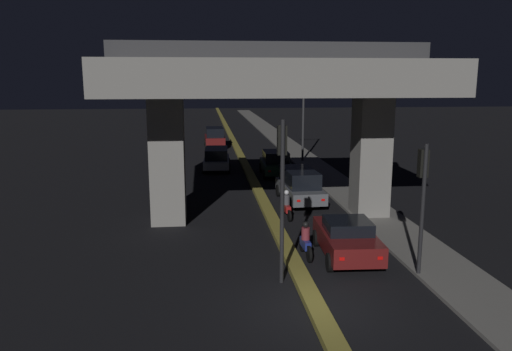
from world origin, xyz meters
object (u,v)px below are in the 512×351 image
Objects in this scene: car_silver_lead_oncoming at (217,158)px; car_dark_red_second_oncoming at (215,137)px; motorcycle_red_filtering_mid at (287,206)px; car_dark_green_third at (276,163)px; car_dark_red_lead at (347,238)px; car_grey_second at (300,185)px; street_lamp at (300,102)px; motorcycle_blue_filtering_near at (306,242)px; pedestrian_on_sidewalk at (369,190)px; traffic_light_right_of_median at (423,187)px; traffic_light_left_of_median at (282,174)px.

car_dark_red_second_oncoming is at bearing -177.95° from car_silver_lead_oncoming.
car_dark_green_third is at bearing -7.96° from motorcycle_red_filtering_mid.
car_dark_red_lead is 0.88× the size of car_grey_second.
motorcycle_blue_filtering_near is at bearing -100.32° from street_lamp.
car_silver_lead_oncoming is at bearing 6.75° from motorcycle_blue_filtering_near.
car_grey_second is 1.16× the size of car_dark_green_third.
motorcycle_blue_filtering_near is (-1.22, -16.33, -0.29)m from car_dark_green_third.
car_silver_lead_oncoming is at bearing -2.03° from car_dark_red_second_oncoming.
car_silver_lead_oncoming reaches higher than car_dark_red_lead.
motorcycle_blue_filtering_near is 8.37m from pedestrian_on_sidewalk.
motorcycle_red_filtering_mid is at bearing 16.21° from car_dark_red_lead.
car_dark_red_lead is 0.97× the size of car_silver_lead_oncoming.
traffic_light_right_of_median reaches higher than motorcycle_red_filtering_mid.
street_lamp is 17.21m from motorcycle_red_filtering_mid.
car_grey_second is 3.31m from motorcycle_red_filtering_mid.
car_grey_second is 23.25m from car_dark_red_second_oncoming.
motorcycle_blue_filtering_near is (-3.96, -21.74, -4.30)m from street_lamp.
traffic_light_left_of_median is 4.05m from motorcycle_blue_filtering_near.
pedestrian_on_sidewalk is (6.11, 9.07, -2.74)m from traffic_light_left_of_median.
traffic_light_left_of_median reaches higher than traffic_light_right_of_median.
motorcycle_red_filtering_mid is (-1.04, -10.82, -0.30)m from car_dark_green_third.
traffic_light_right_of_median is 11.19m from car_grey_second.
pedestrian_on_sidewalk is at bearing -86.74° from street_lamp.
car_dark_red_second_oncoming is (-1.39, 33.66, -2.70)m from traffic_light_left_of_median.
car_dark_red_lead is 1.00× the size of car_dark_red_second_oncoming.
car_silver_lead_oncoming is 13.76m from motorcycle_red_filtering_mid.
motorcycle_blue_filtering_near is 0.94× the size of motorcycle_red_filtering_mid.
street_lamp is at bearing -25.57° from car_dark_green_third.
traffic_light_left_of_median is 8.47m from motorcycle_red_filtering_mid.
street_lamp reaches higher than motorcycle_blue_filtering_near.
motorcycle_red_filtering_mid is at bearing 175.77° from car_dark_green_third.
traffic_light_right_of_median is at bearing -159.07° from motorcycle_red_filtering_mid.
pedestrian_on_sidewalk is at bearing 56.05° from traffic_light_left_of_median.
car_silver_lead_oncoming reaches higher than motorcycle_blue_filtering_near.
street_lamp is 8.40m from car_silver_lead_oncoming.
motorcycle_blue_filtering_near is (-3.52, 2.21, -2.57)m from traffic_light_right_of_median.
car_dark_red_second_oncoming reaches higher than car_dark_green_third.
traffic_light_right_of_median is 1.11× the size of car_dark_green_third.
car_dark_red_second_oncoming is 2.35× the size of motorcycle_blue_filtering_near.
car_silver_lead_oncoming is 14.30m from pedestrian_on_sidewalk.
pedestrian_on_sidewalk is at bearing -119.38° from car_grey_second.
car_dark_green_third reaches higher than motorcycle_red_filtering_mid.
traffic_light_right_of_median reaches higher than car_dark_red_lead.
traffic_light_right_of_median is 1.08× the size of car_dark_red_second_oncoming.
street_lamp is 13.98m from car_grey_second.
traffic_light_left_of_median is 18.93m from car_dark_green_third.
car_silver_lead_oncoming is 12.52m from car_dark_red_second_oncoming.
motorcycle_blue_filtering_near is at bearing 83.94° from car_dark_red_lead.
car_dark_red_second_oncoming is at bearing 15.76° from car_dark_green_third.
traffic_light_right_of_median is 1.05× the size of car_silver_lead_oncoming.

